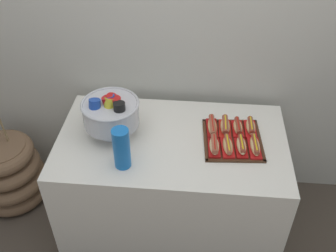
{
  "coord_description": "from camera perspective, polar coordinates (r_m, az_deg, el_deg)",
  "views": [
    {
      "loc": [
        0.13,
        -1.7,
        2.26
      ],
      "look_at": [
        -0.03,
        0.05,
        0.82
      ],
      "focal_mm": 42.01,
      "sensor_mm": 36.0,
      "label": 1
    }
  ],
  "objects": [
    {
      "name": "back_wall",
      "position": [
        2.41,
        1.67,
        15.8
      ],
      "size": [
        6.0,
        0.1,
        2.6
      ],
      "primitive_type": "cube",
      "color": "beige",
      "rests_on": "ground_plane"
    },
    {
      "name": "serving_tray",
      "position": [
        2.29,
        9.32,
        -2.05
      ],
      "size": [
        0.35,
        0.38,
        0.01
      ],
      "color": "#472B19",
      "rests_on": "buffet_table"
    },
    {
      "name": "hot_dog_7",
      "position": [
        2.35,
        11.9,
        -0.17
      ],
      "size": [
        0.07,
        0.16,
        0.06
      ],
      "color": "red",
      "rests_on": "serving_tray"
    },
    {
      "name": "hot_dog_2",
      "position": [
        2.22,
        10.59,
        -2.86
      ],
      "size": [
        0.07,
        0.17,
        0.06
      ],
      "color": "#B21414",
      "rests_on": "serving_tray"
    },
    {
      "name": "ground_plane",
      "position": [
        2.84,
        0.47,
        -13.57
      ],
      "size": [
        10.0,
        10.0,
        0.0
      ],
      "primitive_type": "plane",
      "color": "#4C4238"
    },
    {
      "name": "hot_dog_6",
      "position": [
        2.34,
        10.09,
        -0.19
      ],
      "size": [
        0.07,
        0.16,
        0.06
      ],
      "color": "red",
      "rests_on": "serving_tray"
    },
    {
      "name": "hot_dog_3",
      "position": [
        2.23,
        12.49,
        -2.87
      ],
      "size": [
        0.07,
        0.18,
        0.06
      ],
      "color": "red",
      "rests_on": "serving_tray"
    },
    {
      "name": "hot_dog_5",
      "position": [
        2.33,
        8.28,
        -0.08
      ],
      "size": [
        0.07,
        0.16,
        0.07
      ],
      "color": "red",
      "rests_on": "serving_tray"
    },
    {
      "name": "hot_dog_0",
      "position": [
        2.2,
        6.72,
        -2.87
      ],
      "size": [
        0.07,
        0.16,
        0.06
      ],
      "color": "#B21414",
      "rests_on": "serving_tray"
    },
    {
      "name": "hot_dog_1",
      "position": [
        2.21,
        8.65,
        -2.91
      ],
      "size": [
        0.08,
        0.17,
        0.06
      ],
      "color": "red",
      "rests_on": "serving_tray"
    },
    {
      "name": "cup_stack",
      "position": [
        2.05,
        -6.75,
        -3.22
      ],
      "size": [
        0.09,
        0.09,
        0.24
      ],
      "color": "blue",
      "rests_on": "buffet_table"
    },
    {
      "name": "floor_vase",
      "position": [
        3.03,
        -22.14,
        -6.24
      ],
      "size": [
        0.5,
        0.5,
        1.05
      ],
      "color": "brown",
      "rests_on": "ground_plane"
    },
    {
      "name": "hot_dog_4",
      "position": [
        2.32,
        6.44,
        -0.11
      ],
      "size": [
        0.08,
        0.19,
        0.06
      ],
      "color": "#B21414",
      "rests_on": "serving_tray"
    },
    {
      "name": "punch_bowl",
      "position": [
        2.25,
        -8.3,
        2.01
      ],
      "size": [
        0.33,
        0.33,
        0.27
      ],
      "color": "silver",
      "rests_on": "buffet_table"
    },
    {
      "name": "buffet_table",
      "position": [
        2.53,
        0.52,
        -8.1
      ],
      "size": [
        1.33,
        0.77,
        0.76
      ],
      "color": "white",
      "rests_on": "ground_plane"
    }
  ]
}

